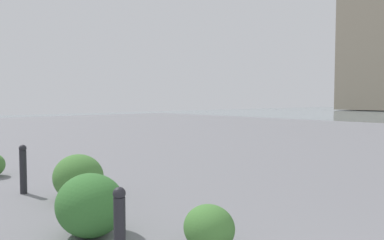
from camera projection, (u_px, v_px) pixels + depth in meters
bollard_near at (120, 225)px, 3.70m from camera, size 0.13×0.13×0.82m
bollard_mid at (23, 168)px, 6.60m from camera, size 0.13×0.13×0.88m
shrub_low at (209, 228)px, 4.11m from camera, size 0.61×0.55×0.51m
shrub_wide at (78, 177)px, 6.19m from camera, size 0.90×0.81×0.77m
shrub_tall at (90, 205)px, 4.55m from camera, size 0.91×0.82×0.78m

